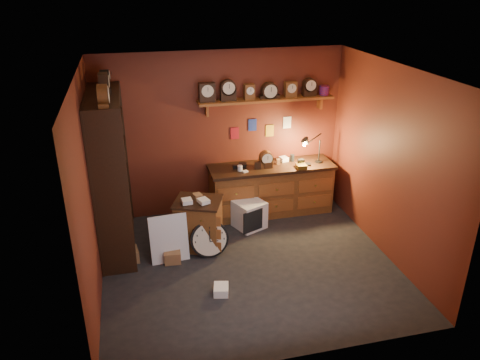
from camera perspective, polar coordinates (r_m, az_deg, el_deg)
name	(u,v)px	position (r m, az deg, el deg)	size (l,w,h in m)	color
floor	(249,264)	(6.69, 1.09, -10.25)	(4.00, 4.00, 0.00)	black
room_shell	(251,147)	(6.01, 1.37, 4.09)	(4.02, 3.62, 2.71)	maroon
shelving_unit	(109,168)	(6.82, -15.72, 1.42)	(0.47, 1.60, 2.58)	black
workbench	(271,186)	(7.89, 3.81, -0.77)	(2.08, 0.66, 1.36)	brown
low_cabinet	(199,222)	(6.93, -5.05, -5.10)	(0.82, 0.76, 0.84)	brown
big_round_clock	(209,239)	(6.76, -3.76, -7.19)	(0.55, 0.18, 0.55)	black
white_panel	(171,260)	(6.86, -8.46, -9.59)	(0.54, 0.02, 0.72)	silver
mini_fridge	(249,215)	(7.50, 1.16, -4.23)	(0.56, 0.59, 0.45)	silver
floor_box_a	(128,255)	(6.90, -13.52, -8.94)	(0.29, 0.25, 0.18)	#936740
floor_box_b	(221,290)	(6.14, -2.32, -13.21)	(0.18, 0.22, 0.11)	white
floor_box_c	(173,257)	(6.77, -8.22, -9.23)	(0.23, 0.19, 0.17)	#936740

